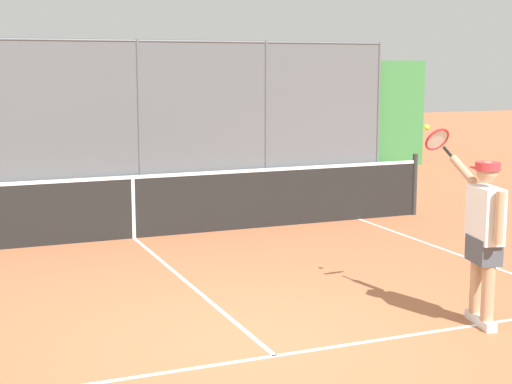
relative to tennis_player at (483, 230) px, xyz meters
name	(u,v)px	position (x,y,z in m)	size (l,w,h in m)	color
ground_plane	(259,343)	(2.28, -0.35, -0.98)	(60.00, 60.00, 0.00)	#A8603D
court_line_markings	(288,366)	(2.28, 0.30, -0.97)	(7.86, 9.65, 0.01)	white
fence_backdrop	(64,122)	(2.28, -11.55, 0.37)	(18.33, 1.37, 3.16)	#565B60
tennis_net	(133,206)	(2.28, -5.27, -0.48)	(10.10, 0.09, 1.07)	#2D2D2D
tennis_player	(483,230)	(0.00, 0.00, 0.00)	(0.32, 1.41, 1.96)	silver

